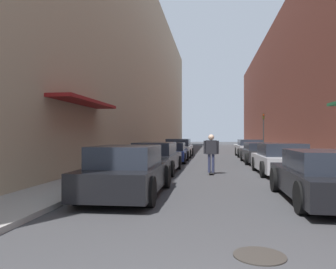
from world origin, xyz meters
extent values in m
plane|color=#38383A|center=(0.00, 22.53, 0.00)|extent=(123.92, 123.92, 0.00)
cube|color=gray|center=(-4.54, 28.16, 0.06)|extent=(1.80, 56.33, 0.12)
cube|color=gray|center=(4.54, 28.16, 0.06)|extent=(1.80, 56.33, 0.12)
cube|color=tan|center=(-7.44, 28.16, 7.59)|extent=(4.00, 56.33, 15.19)
cube|color=maroon|center=(-5.04, 9.86, 2.90)|extent=(1.00, 4.80, 0.12)
cube|color=brown|center=(7.44, 28.16, 6.07)|extent=(4.00, 56.33, 12.13)
cube|color=black|center=(-2.47, 6.44, 0.51)|extent=(1.83, 4.43, 0.63)
cube|color=#232833|center=(-2.47, 6.22, 1.08)|extent=(1.59, 2.31, 0.53)
cylinder|color=black|center=(-3.34, 7.81, 0.35)|extent=(0.18, 0.70, 0.70)
cylinder|color=black|center=(-1.61, 7.81, 0.35)|extent=(0.18, 0.70, 0.70)
cylinder|color=black|center=(-3.34, 5.08, 0.35)|extent=(0.18, 0.70, 0.70)
cylinder|color=black|center=(-1.61, 5.08, 0.35)|extent=(0.18, 0.70, 0.70)
cube|color=#515459|center=(-2.64, 11.97, 0.49)|extent=(1.80, 4.71, 0.63)
cube|color=#232833|center=(-2.64, 11.73, 1.07)|extent=(1.57, 2.46, 0.52)
cylinder|color=black|center=(-3.50, 13.42, 0.32)|extent=(0.18, 0.65, 0.65)
cylinder|color=black|center=(-1.78, 13.42, 0.32)|extent=(0.18, 0.65, 0.65)
cylinder|color=black|center=(-3.50, 10.51, 0.32)|extent=(0.18, 0.65, 0.65)
cylinder|color=black|center=(-1.78, 10.51, 0.32)|extent=(0.18, 0.65, 0.65)
cube|color=navy|center=(-2.66, 17.68, 0.46)|extent=(1.86, 4.04, 0.57)
cube|color=#232833|center=(-2.66, 17.48, 0.97)|extent=(1.62, 2.11, 0.45)
cylinder|color=black|center=(-3.54, 18.93, 0.31)|extent=(0.18, 0.63, 0.63)
cylinder|color=black|center=(-1.78, 18.93, 0.31)|extent=(0.18, 0.63, 0.63)
cylinder|color=black|center=(-3.54, 16.44, 0.31)|extent=(0.18, 0.63, 0.63)
cylinder|color=black|center=(-1.78, 16.44, 0.31)|extent=(0.18, 0.63, 0.63)
cube|color=silver|center=(-2.71, 22.72, 0.51)|extent=(1.93, 4.50, 0.67)
cube|color=#232833|center=(-2.71, 22.50, 1.11)|extent=(1.69, 2.34, 0.52)
cylinder|color=black|center=(-3.64, 24.12, 0.32)|extent=(0.18, 0.64, 0.64)
cylinder|color=black|center=(-1.77, 24.12, 0.32)|extent=(0.18, 0.64, 0.64)
cylinder|color=black|center=(-3.64, 21.33, 0.32)|extent=(0.18, 0.64, 0.64)
cylinder|color=black|center=(-1.77, 21.33, 0.32)|extent=(0.18, 0.64, 0.64)
cube|color=black|center=(2.49, 6.22, 0.48)|extent=(1.95, 4.50, 0.58)
cube|color=#232833|center=(2.49, 6.00, 1.02)|extent=(1.69, 2.35, 0.49)
cylinder|color=black|center=(1.57, 7.61, 0.34)|extent=(0.18, 0.69, 0.69)
cylinder|color=black|center=(1.57, 4.84, 0.34)|extent=(0.18, 0.69, 0.69)
cube|color=#B7B7BC|center=(2.63, 12.05, 0.48)|extent=(1.94, 4.10, 0.62)
cube|color=#232833|center=(2.63, 11.84, 1.05)|extent=(1.67, 2.15, 0.51)
cylinder|color=black|center=(1.73, 13.31, 0.32)|extent=(0.18, 0.63, 0.63)
cylinder|color=black|center=(3.53, 13.31, 0.32)|extent=(0.18, 0.63, 0.63)
cylinder|color=black|center=(1.73, 10.79, 0.32)|extent=(0.18, 0.63, 0.63)
cylinder|color=black|center=(3.53, 10.79, 0.32)|extent=(0.18, 0.63, 0.63)
cube|color=#232326|center=(2.60, 17.71, 0.49)|extent=(1.95, 4.70, 0.61)
cube|color=#232833|center=(2.60, 17.48, 1.00)|extent=(1.68, 2.46, 0.41)
cylinder|color=black|center=(1.69, 19.16, 0.33)|extent=(0.18, 0.65, 0.65)
cylinder|color=black|center=(3.50, 19.16, 0.33)|extent=(0.18, 0.65, 0.65)
cylinder|color=black|center=(1.69, 16.26, 0.33)|extent=(0.18, 0.65, 0.65)
cylinder|color=black|center=(3.50, 16.26, 0.33)|extent=(0.18, 0.65, 0.65)
cube|color=#B7B7BC|center=(2.66, 23.59, 0.53)|extent=(1.91, 4.08, 0.69)
cube|color=#232833|center=(2.66, 23.39, 1.10)|extent=(1.65, 2.14, 0.44)
cylinder|color=black|center=(1.77, 24.84, 0.34)|extent=(0.18, 0.67, 0.67)
cylinder|color=black|center=(3.56, 24.84, 0.34)|extent=(0.18, 0.67, 0.67)
cylinder|color=black|center=(1.77, 22.34, 0.34)|extent=(0.18, 0.67, 0.67)
cylinder|color=black|center=(3.56, 22.34, 0.34)|extent=(0.18, 0.67, 0.67)
cube|color=black|center=(-0.25, 11.63, 0.07)|extent=(0.20, 0.78, 0.02)
cylinder|color=beige|center=(-0.33, 11.88, 0.03)|extent=(0.03, 0.06, 0.06)
cylinder|color=beige|center=(-0.18, 11.88, 0.03)|extent=(0.03, 0.06, 0.06)
cylinder|color=beige|center=(-0.33, 11.38, 0.03)|extent=(0.03, 0.06, 0.06)
cylinder|color=beige|center=(-0.18, 11.38, 0.03)|extent=(0.03, 0.06, 0.06)
cylinder|color=#2D3351|center=(-0.33, 11.63, 0.46)|extent=(0.11, 0.11, 0.76)
cylinder|color=#2D3351|center=(-0.17, 11.63, 0.46)|extent=(0.11, 0.11, 0.76)
cube|color=#232328|center=(-0.25, 11.63, 1.13)|extent=(0.46, 0.20, 0.59)
sphere|color=beige|center=(-0.25, 11.63, 1.55)|extent=(0.24, 0.24, 0.24)
cylinder|color=#232328|center=(-0.52, 11.63, 1.13)|extent=(0.09, 0.09, 0.55)
cylinder|color=#232328|center=(0.02, 11.63, 1.13)|extent=(0.09, 0.09, 0.55)
cylinder|color=#332D28|center=(0.39, 2.32, 0.01)|extent=(0.70, 0.70, 0.02)
cylinder|color=#2D2D2D|center=(4.08, 25.89, 1.78)|extent=(0.10, 0.10, 3.32)
cube|color=#332D0F|center=(4.08, 25.89, 3.22)|extent=(0.16, 0.16, 0.45)
sphere|color=red|center=(4.08, 25.80, 3.33)|extent=(0.11, 0.11, 0.11)
camera|label=1|loc=(-0.25, -2.17, 1.61)|focal=35.00mm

